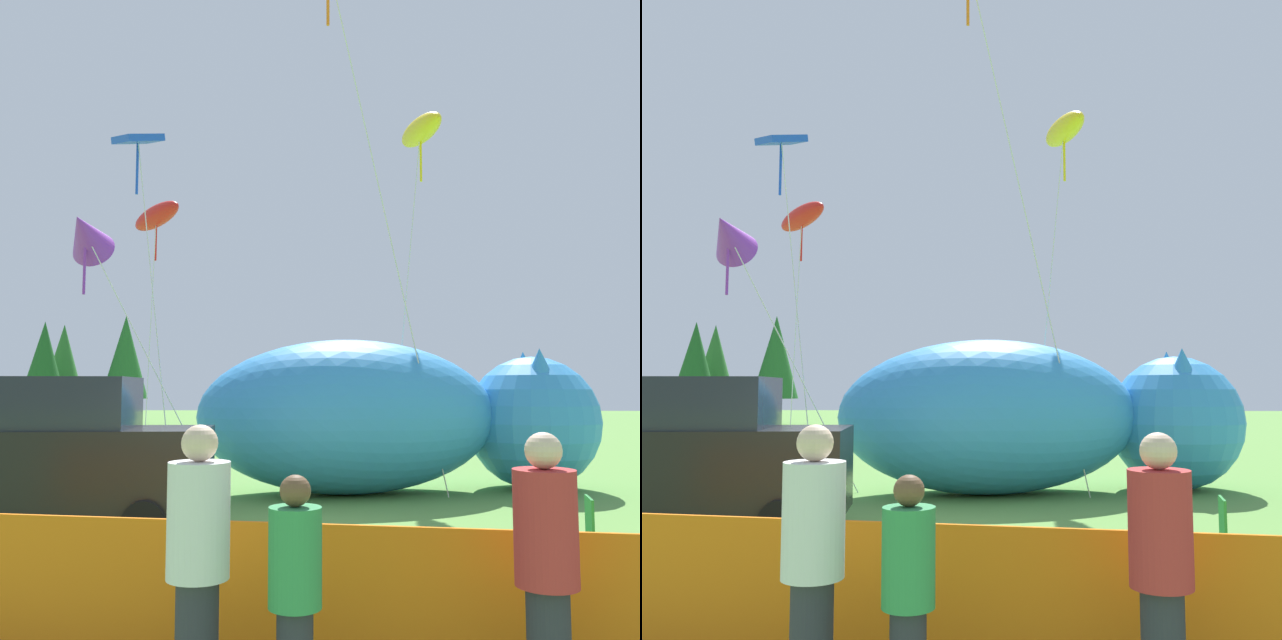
{
  "view_description": "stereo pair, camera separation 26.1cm",
  "coord_description": "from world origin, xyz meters",
  "views": [
    {
      "loc": [
        1.61,
        -9.6,
        2.13
      ],
      "look_at": [
        0.97,
        5.7,
        3.6
      ],
      "focal_mm": 40.0,
      "sensor_mm": 36.0,
      "label": 1
    },
    {
      "loc": [
        1.87,
        -9.59,
        2.13
      ],
      "look_at": [
        0.97,
        5.7,
        3.6
      ],
      "focal_mm": 40.0,
      "sensor_mm": 36.0,
      "label": 2
    }
  ],
  "objects": [
    {
      "name": "kite_yellow_hero",
      "position": [
        3.39,
        7.71,
        8.52
      ],
      "size": [
        1.58,
        3.73,
        9.13
      ],
      "color": "silver",
      "rests_on": "ground"
    },
    {
      "name": "kite_purple_delta",
      "position": [
        -3.99,
        5.04,
        5.39
      ],
      "size": [
        3.34,
        1.41,
        6.07
      ],
      "color": "silver",
      "rests_on": "ground"
    },
    {
      "name": "safety_fence",
      "position": [
        1.38,
        -4.12,
        0.56
      ],
      "size": [
        9.1,
        1.17,
        1.23
      ],
      "rotation": [
        0.0,
        0.0,
        -0.12
      ],
      "color": "orange",
      "rests_on": "ground"
    },
    {
      "name": "spectator_in_white_shirt",
      "position": [
        2.85,
        -4.89,
        1.01
      ],
      "size": [
        0.4,
        0.4,
        1.85
      ],
      "color": "#2D2D38",
      "rests_on": "ground"
    },
    {
      "name": "folding_chair",
      "position": [
        4.2,
        -1.15,
        0.51
      ],
      "size": [
        0.59,
        0.59,
        0.89
      ],
      "rotation": [
        0.0,
        0.0,
        2.98
      ],
      "color": "#267F33",
      "rests_on": "ground"
    },
    {
      "name": "parked_car",
      "position": [
        -2.67,
        1.01,
        1.11
      ],
      "size": [
        4.4,
        2.38,
        2.3
      ],
      "rotation": [
        0.0,
        0.0,
        0.11
      ],
      "color": "black",
      "rests_on": "ground"
    },
    {
      "name": "kite_red_lizard",
      "position": [
        -3.98,
        10.42,
        7.08
      ],
      "size": [
        2.15,
        2.78,
        7.58
      ],
      "color": "silver",
      "rests_on": "ground"
    },
    {
      "name": "horizon_tree_mid",
      "position": [
        -15.77,
        32.93,
        3.7
      ],
      "size": [
        2.52,
        2.52,
        6.02
      ],
      "color": "brown",
      "rests_on": "ground"
    },
    {
      "name": "spectator_in_yellow_shirt",
      "position": [
        0.61,
        -4.87,
        1.03
      ],
      "size": [
        0.41,
        0.41,
        1.89
      ],
      "color": "#2D2D38",
      "rests_on": "ground"
    },
    {
      "name": "inflatable_cat",
      "position": [
        2.54,
        5.3,
        1.44
      ],
      "size": [
        8.7,
        4.51,
        3.13
      ],
      "rotation": [
        0.0,
        0.0,
        0.22
      ],
      "color": "#338CD8",
      "rests_on": "ground"
    },
    {
      "name": "spectator_in_green_shirt",
      "position": [
        1.25,
        -4.96,
        0.86
      ],
      "size": [
        0.34,
        0.34,
        1.58
      ],
      "color": "#2D2D38",
      "rests_on": "ground"
    },
    {
      "name": "ground_plane",
      "position": [
        0.0,
        0.0,
        0.0
      ],
      "size": [
        120.0,
        120.0,
        0.0
      ],
      "primitive_type": "plane",
      "color": "#609342"
    },
    {
      "name": "horizon_tree_west",
      "position": [
        -15.71,
        30.03,
        3.64
      ],
      "size": [
        2.49,
        2.49,
        5.94
      ],
      "color": "brown",
      "rests_on": "ground"
    },
    {
      "name": "horizon_tree_east",
      "position": [
        -11.7,
        32.08,
        3.96
      ],
      "size": [
        2.71,
        2.71,
        6.46
      ],
      "color": "brown",
      "rests_on": "ground"
    },
    {
      "name": "kite_blue_box",
      "position": [
        -3.23,
        6.1,
        7.7
      ],
      "size": [
        1.93,
        1.93,
        8.11
      ],
      "color": "silver",
      "rests_on": "ground"
    }
  ]
}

